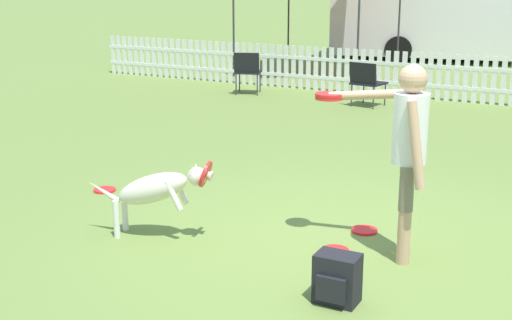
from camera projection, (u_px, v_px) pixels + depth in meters
ground_plane at (339, 241)px, 6.34m from camera, size 240.00×240.00×0.00m
handler_person at (405, 140)px, 5.71m from camera, size 1.05×0.46×1.63m
leaping_dog at (157, 189)px, 6.31m from camera, size 1.18×0.47×0.74m
frisbee_near_handler at (364, 230)px, 6.56m from camera, size 0.24×0.24×0.02m
frisbee_near_dog at (105, 190)px, 7.74m from camera, size 0.24×0.24×0.02m
frisbee_midfield at (335, 251)px, 6.09m from camera, size 0.24×0.24×0.02m
backpack_on_grass at (337, 279)px, 5.14m from camera, size 0.31×0.26×0.37m
picket_fence at (489, 80)px, 12.50m from camera, size 16.69×0.04×0.85m
folding_chair_center at (247, 69)px, 13.47m from camera, size 0.61×0.63×0.81m
folding_chair_green_right at (366, 80)px, 12.27m from camera, size 0.58×0.60×0.78m
equipment_trailer at (428, 7)px, 18.37m from camera, size 5.62×2.94×2.56m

